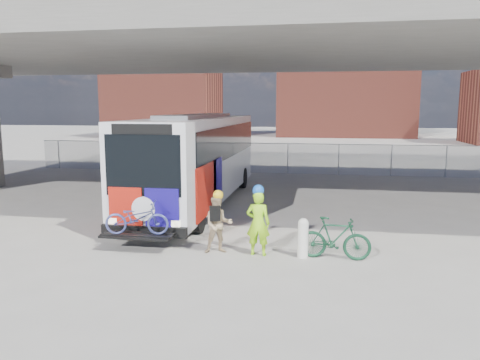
% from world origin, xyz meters
% --- Properties ---
extents(ground, '(160.00, 160.00, 0.00)m').
position_xyz_m(ground, '(0.00, 0.00, 0.00)').
color(ground, '#9E9991').
rests_on(ground, ground).
extents(bus, '(2.67, 12.98, 3.69)m').
position_xyz_m(bus, '(-2.00, 2.40, 2.11)').
color(bus, silver).
rests_on(bus, ground).
extents(overpass, '(40.00, 16.00, 7.95)m').
position_xyz_m(overpass, '(0.00, 4.00, 6.54)').
color(overpass, '#605E59').
rests_on(overpass, ground).
extents(chainlink_fence, '(30.00, 0.06, 30.00)m').
position_xyz_m(chainlink_fence, '(0.00, 12.00, 1.42)').
color(chainlink_fence, gray).
rests_on(chainlink_fence, ground).
extents(brick_buildings, '(54.00, 22.00, 12.00)m').
position_xyz_m(brick_buildings, '(1.23, 48.23, 5.42)').
color(brick_buildings, brown).
rests_on(brick_buildings, ground).
extents(smokestack, '(2.20, 2.20, 25.00)m').
position_xyz_m(smokestack, '(14.00, 55.00, 12.50)').
color(smokestack, brown).
rests_on(smokestack, ground).
extents(bollard, '(0.28, 0.28, 1.07)m').
position_xyz_m(bollard, '(2.54, -3.92, 0.57)').
color(bollard, white).
rests_on(bollard, ground).
extents(cyclist_hivis, '(0.65, 0.44, 1.93)m').
position_xyz_m(cyclist_hivis, '(1.34, -3.92, 0.93)').
color(cyclist_hivis, '#9EEF19').
rests_on(cyclist_hivis, ground).
extents(cyclist_tan, '(0.93, 0.82, 1.76)m').
position_xyz_m(cyclist_tan, '(0.24, -3.93, 0.83)').
color(cyclist_tan, tan).
rests_on(cyclist_tan, ground).
extents(bike_parked, '(1.91, 0.66, 1.13)m').
position_xyz_m(bike_parked, '(3.37, -3.92, 0.56)').
color(bike_parked, '#15432B').
rests_on(bike_parked, ground).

